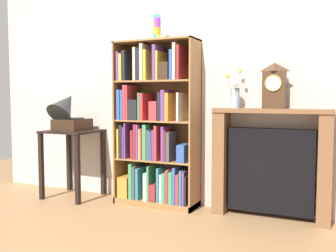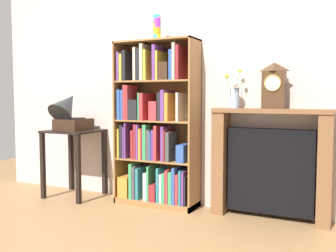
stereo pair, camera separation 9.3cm
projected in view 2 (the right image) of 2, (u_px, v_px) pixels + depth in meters
The scene contains 9 objects.
ground_plane at pixel (150, 209), 3.93m from camera, with size 7.60×6.40×0.02m, color #997047.
wall_back at pixel (172, 81), 4.10m from camera, with size 4.60×0.08×2.60m, color beige.
bookshelf at pixel (154, 132), 4.00m from camera, with size 0.88×0.32×1.71m.
cup_stack at pixel (157, 27), 3.86m from camera, with size 0.08×0.08×0.25m.
side_table_left at pixel (74, 146), 4.35m from camera, with size 0.56×0.53×0.76m.
gramophone at pixel (69, 112), 4.26m from camera, with size 0.32×0.49×0.49m.
fireplace_mantel at pixel (270, 165), 3.55m from camera, with size 1.07×0.25×1.03m.
mantel_clock at pixel (274, 86), 3.47m from camera, with size 0.20×0.14×0.42m.
flower_vase at pixel (235, 95), 3.63m from camera, with size 0.16×0.15×0.37m.
Camera 2 is at (1.85, -3.38, 1.14)m, focal length 41.01 mm.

